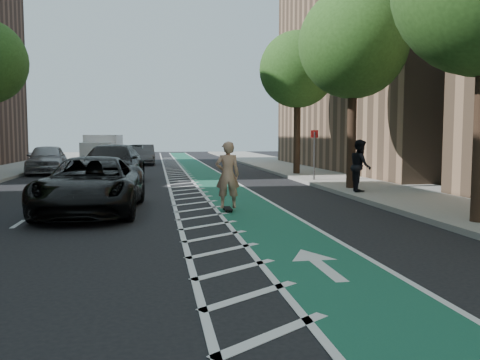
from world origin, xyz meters
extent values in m
plane|color=black|center=(0.00, 0.00, 0.00)|extent=(120.00, 120.00, 0.00)
cube|color=#164F43|center=(3.00, 10.00, 0.01)|extent=(2.00, 90.00, 0.01)
cube|color=silver|center=(1.50, 10.00, 0.01)|extent=(1.40, 90.00, 0.01)
cube|color=gray|center=(9.50, 10.00, 0.07)|extent=(5.00, 90.00, 0.15)
cube|color=gray|center=(7.05, 10.00, 0.08)|extent=(0.12, 90.00, 0.16)
cube|color=#84664C|center=(17.50, 20.00, 9.50)|extent=(14.00, 22.00, 19.00)
cylinder|color=#382619|center=(7.90, 8.00, 2.20)|extent=(0.36, 0.36, 4.40)
sphere|color=#234818|center=(7.90, 8.00, 5.80)|extent=(4.20, 4.20, 4.20)
cylinder|color=#382619|center=(7.90, 16.00, 2.20)|extent=(0.36, 0.36, 4.40)
sphere|color=#234818|center=(7.90, 16.00, 5.80)|extent=(4.20, 4.20, 4.20)
cylinder|color=#4C4C4C|center=(7.60, 12.00, 1.20)|extent=(0.08, 0.08, 2.40)
cube|color=red|center=(7.60, 12.00, 2.30)|extent=(0.35, 0.02, 0.35)
cube|color=black|center=(2.30, 3.67, 0.09)|extent=(0.23, 0.79, 0.03)
cylinder|color=black|center=(2.22, 3.93, 0.03)|extent=(0.03, 0.06, 0.06)
cylinder|color=black|center=(2.38, 3.93, 0.03)|extent=(0.03, 0.06, 0.06)
cylinder|color=black|center=(2.22, 3.41, 0.03)|extent=(0.03, 0.06, 0.06)
cylinder|color=black|center=(2.38, 3.41, 0.03)|extent=(0.03, 0.06, 0.06)
imported|color=tan|center=(2.30, 3.67, 1.08)|extent=(0.72, 0.48, 1.95)
imported|color=black|center=(-1.58, 4.07, 0.81)|extent=(2.92, 5.92, 1.62)
imported|color=black|center=(-1.77, 13.09, 0.90)|extent=(3.10, 6.43, 1.80)
imported|color=#9A999E|center=(-6.00, 20.00, 0.86)|extent=(2.45, 5.20, 1.72)
imported|color=#4F5054|center=(-0.70, 28.69, 0.77)|extent=(1.84, 4.73, 1.54)
imported|color=black|center=(7.70, 6.79, 1.11)|extent=(0.93, 1.08, 1.93)
cube|color=white|center=(-3.86, 31.23, 1.14)|extent=(2.78, 3.83, 2.28)
cube|color=white|center=(-4.07, 28.50, 0.85)|extent=(2.41, 2.00, 1.71)
cylinder|color=black|center=(-5.13, 28.12, 0.40)|extent=(0.35, 0.82, 0.80)
cylinder|color=black|center=(-3.09, 27.97, 0.40)|extent=(0.35, 0.82, 0.80)
cylinder|color=black|center=(-4.81, 32.21, 0.40)|extent=(0.35, 0.82, 0.80)
cylinder|color=black|center=(-2.77, 32.06, 0.40)|extent=(0.35, 0.82, 0.80)
cylinder|color=#E5510C|center=(-2.20, 6.15, 0.50)|extent=(0.57, 0.57, 0.99)
cylinder|color=silver|center=(-2.20, 6.15, 0.33)|extent=(0.59, 0.59, 0.13)
cylinder|color=silver|center=(-2.20, 6.15, 0.64)|extent=(0.59, 0.59, 0.13)
cylinder|color=black|center=(-2.20, 6.15, 0.02)|extent=(0.73, 0.73, 0.04)
cylinder|color=#DA610B|center=(-1.90, 13.94, 0.46)|extent=(0.53, 0.53, 0.92)
cylinder|color=silver|center=(-1.90, 13.94, 0.31)|extent=(0.54, 0.54, 0.12)
cylinder|color=silver|center=(-1.90, 13.94, 0.60)|extent=(0.54, 0.54, 0.12)
cylinder|color=black|center=(-1.90, 13.94, 0.02)|extent=(0.68, 0.68, 0.04)
cylinder|color=orange|center=(-3.02, 19.00, 0.47)|extent=(0.54, 0.54, 0.93)
cylinder|color=silver|center=(-3.02, 19.00, 0.31)|extent=(0.55, 0.55, 0.12)
cylinder|color=silver|center=(-3.02, 19.00, 0.60)|extent=(0.55, 0.55, 0.12)
cylinder|color=black|center=(-3.02, 19.00, 0.02)|extent=(0.68, 0.68, 0.04)
camera|label=1|loc=(0.23, -10.95, 2.22)|focal=38.00mm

